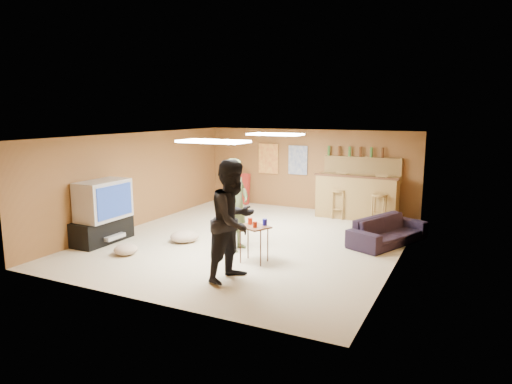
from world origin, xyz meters
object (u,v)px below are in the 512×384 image
at_px(tv_body, 103,200).
at_px(bar_counter, 357,197).
at_px(tray_table, 254,244).
at_px(person_olive, 237,205).
at_px(sofa, 388,231).
at_px(person_black, 233,221).

bearing_deg(tv_body, bar_counter, 47.00).
relative_size(bar_counter, tray_table, 2.95).
bearing_deg(bar_counter, person_olive, -111.61).
distance_m(tv_body, bar_counter, 6.09).
bearing_deg(sofa, tray_table, 162.91).
bearing_deg(person_olive, bar_counter, -23.80).
bearing_deg(person_olive, sofa, -58.56).
relative_size(person_black, sofa, 1.04).
distance_m(bar_counter, tray_table, 4.30).
relative_size(person_olive, person_black, 0.92).
xyz_separation_m(person_black, sofa, (1.88, 3.15, -0.70)).
xyz_separation_m(person_black, tray_table, (-0.07, 0.89, -0.64)).
distance_m(person_black, tray_table, 1.10).
relative_size(person_black, tray_table, 2.88).
xyz_separation_m(person_olive, person_black, (0.71, -1.42, 0.08)).
distance_m(bar_counter, person_olive, 3.98).
xyz_separation_m(bar_counter, person_olive, (-1.46, -3.69, 0.35)).
bearing_deg(person_black, sofa, -20.36).
relative_size(bar_counter, person_black, 1.02).
relative_size(tv_body, sofa, 0.59).
xyz_separation_m(bar_counter, sofa, (1.13, -1.96, -0.28)).
xyz_separation_m(sofa, tray_table, (-1.95, -2.26, 0.06)).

